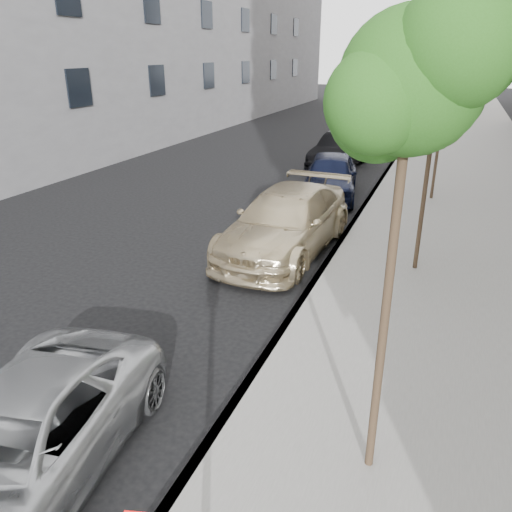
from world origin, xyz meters
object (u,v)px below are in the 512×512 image
Objects in this scene: tree_near at (414,83)px; sedan_black at (340,150)px; tree_mid at (436,114)px; minivan at (18,442)px; tree_far at (448,78)px; sedan_blue at (330,175)px; sedan_rear at (381,134)px; suv at (286,222)px.

tree_near is 1.18× the size of sedan_black.
tree_mid is 0.97× the size of minivan.
tree_far is 1.05× the size of sedan_blue.
minivan is (-3.88, -1.69, -3.98)m from tree_near.
tree_mid reaches higher than sedan_blue.
tree_mid is 17.88m from sedan_rear.
suv is 1.23× the size of sedan_black.
tree_near reaches higher than tree_mid.
sedan_rear is at bearing 93.64° from suv.
tree_mid is at bearing 90.00° from tree_near.
sedan_black is at bearing 88.49° from sedan_blue.
tree_near reaches higher than sedan_black.
suv is at bearing -77.34° from sedan_black.
tree_mid is at bearing -90.00° from tree_far.
minivan is at bearing -90.09° from suv.
suv is (-3.33, -6.25, -3.28)m from tree_far.
sedan_blue is at bearing 95.46° from suv.
tree_mid is 12.17m from sedan_black.
tree_far is 7.05m from sedan_black.
sedan_blue reaches higher than minivan.
sedan_black is (-4.26, 11.02, -2.91)m from tree_mid.
tree_near reaches higher than suv.
tree_near is 1.21× the size of tree_mid.
tree_near is 8.43m from suv.
sedan_black is at bearing -97.03° from sedan_rear.
tree_far is at bearing -39.01° from sedan_black.
sedan_blue reaches higher than sedan_black.
sedan_black is (-0.38, 19.21, 0.11)m from minivan.
tree_mid is 0.97× the size of sedan_black.
tree_mid is at bearing -77.76° from sedan_rear.
tree_mid reaches higher than minivan.
sedan_blue is at bearing 120.76° from tree_mid.
sedan_blue is 0.99× the size of sedan_rear.
tree_near is 13.44m from sedan_blue.
sedan_rear is (-3.33, 10.82, -3.42)m from tree_far.
sedan_blue is 1.01× the size of sedan_black.
sedan_rear is (0.00, 17.07, -0.14)m from suv.
sedan_black reaches higher than minivan.
sedan_blue is 5.19m from sedan_black.
suv is (0.55, 8.44, 0.17)m from minivan.
sedan_blue is 11.43m from sedan_rear.
tree_far is at bearing 0.02° from sedan_blue.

